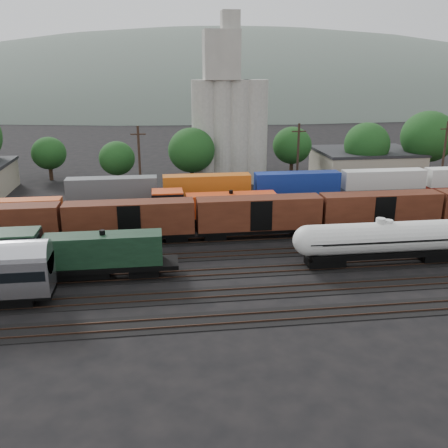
{
  "coord_description": "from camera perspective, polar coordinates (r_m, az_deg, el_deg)",
  "views": [
    {
      "loc": [
        -9.33,
        -51.75,
        20.19
      ],
      "look_at": [
        -2.11,
        2.0,
        3.0
      ],
      "focal_mm": 40.0,
      "sensor_mm": 36.0,
      "label": 1
    }
  ],
  "objects": [
    {
      "name": "utility_poles",
      "position": [
        75.64,
        -0.43,
        6.93
      ],
      "size": [
        122.2,
        0.36,
        12.0
      ],
      "color": "black",
      "rests_on": "ground"
    },
    {
      "name": "tree_band",
      "position": [
        88.5,
        -3.83,
        9.03
      ],
      "size": [
        161.24,
        18.15,
        14.37
      ],
      "color": "black",
      "rests_on": "ground"
    },
    {
      "name": "grain_silo",
      "position": [
        89.1,
        0.54,
        11.83
      ],
      "size": [
        13.4,
        5.0,
        29.0
      ],
      "color": "#A5A297",
      "rests_on": "ground"
    },
    {
      "name": "ground",
      "position": [
        56.33,
        2.41,
        -3.43
      ],
      "size": [
        600.0,
        600.0,
        0.0
      ],
      "primitive_type": "plane",
      "color": "black"
    },
    {
      "name": "tracks",
      "position": [
        56.31,
        2.41,
        -3.39
      ],
      "size": [
        180.0,
        33.2,
        0.2
      ],
      "color": "black",
      "rests_on": "ground"
    },
    {
      "name": "tank_car_a",
      "position": [
        54.78,
        17.28,
        -1.67
      ],
      "size": [
        18.55,
        3.32,
        4.86
      ],
      "color": "silver",
      "rests_on": "ground"
    },
    {
      "name": "tank_car_b",
      "position": [
        55.18,
        18.08,
        -1.74
      ],
      "size": [
        17.71,
        3.17,
        4.64
      ],
      "color": "silver",
      "rests_on": "ground"
    },
    {
      "name": "container_wall",
      "position": [
        69.6,
        -0.13,
        2.93
      ],
      "size": [
        165.56,
        2.6,
        5.8
      ],
      "color": "black",
      "rests_on": "ground"
    },
    {
      "name": "orange_locomotive",
      "position": [
        64.44,
        -2.11,
        1.88
      ],
      "size": [
        19.44,
        3.24,
        4.86
      ],
      "color": "black",
      "rests_on": "ground"
    },
    {
      "name": "boxcar_string",
      "position": [
        60.44,
        4.01,
        1.14
      ],
      "size": [
        169.0,
        2.9,
        4.2
      ],
      "color": "black",
      "rests_on": "ground"
    },
    {
      "name": "industrial_sheds",
      "position": [
        90.2,
        2.71,
        6.29
      ],
      "size": [
        119.38,
        17.26,
        5.1
      ],
      "color": "#9E937F",
      "rests_on": "ground"
    },
    {
      "name": "distant_hills",
      "position": [
        316.16,
        -1.57,
        10.17
      ],
      "size": [
        860.0,
        286.0,
        130.0
      ],
      "color": "#59665B",
      "rests_on": "ground"
    },
    {
      "name": "green_locomotive",
      "position": [
        50.66,
        -17.32,
        -3.28
      ],
      "size": [
        18.96,
        3.35,
        5.02
      ],
      "color": "black",
      "rests_on": "ground"
    }
  ]
}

